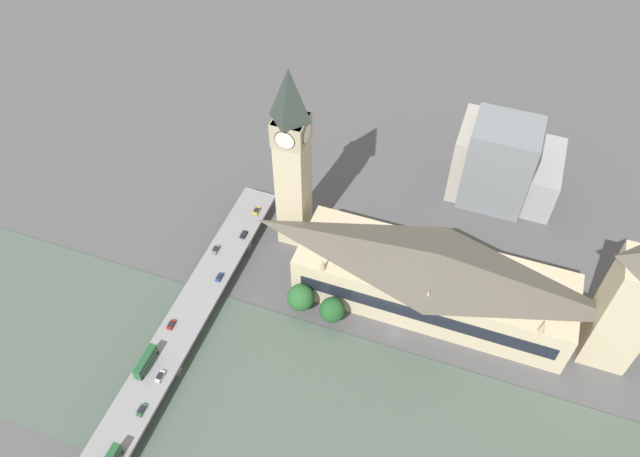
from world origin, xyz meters
The scene contains 19 objects.
ground_plane centered at (0.00, 0.00, 0.00)m, with size 600.00×600.00×0.00m, color #4C4C4F.
river_water centered at (-39.35, 0.00, 0.15)m, with size 66.69×360.00×0.30m, color #47564C.
parliament_hall centered at (17.35, -8.00, 13.56)m, with size 29.16×96.39×27.35m.
clock_tower centered at (30.75, 49.49, 41.51)m, with size 11.77×11.77×78.41m.
victoria_tower centered at (17.41, -68.01, 27.06)m, with size 15.63×15.63×58.12m.
road_bridge centered at (-39.35, 69.64, 5.03)m, with size 165.38×13.73×6.11m.
double_decker_bus_mid centered at (-42.98, 72.90, 8.73)m, with size 11.60×2.59×4.72m.
car_northbound_lead centered at (-2.80, 66.08, 6.80)m, with size 3.90×1.75×1.38m.
car_northbound_mid centered at (-26.82, 72.79, 6.83)m, with size 3.84×1.85×1.45m.
car_northbound_tail centered at (-57.49, 66.43, 6.79)m, with size 4.15×1.86×1.38m.
car_southbound_lead centered at (32.13, 66.55, 6.81)m, with size 4.21×1.92×1.39m.
car_southbound_mid centered at (8.50, 73.10, 6.86)m, with size 4.20×1.84×1.49m.
car_southbound_tail centered at (-45.39, 66.66, 6.82)m, with size 4.36×1.81×1.43m.
car_southbound_extra centered at (18.89, 66.22, 6.78)m, with size 3.85×1.93×1.33m.
city_block_west centered at (78.64, -20.02, 18.84)m, with size 22.70×25.73×37.67m.
city_block_center centered at (83.19, -10.63, 15.54)m, with size 27.01×17.05×31.07m.
city_block_east centered at (86.39, -33.90, 9.84)m, with size 32.42×21.33×19.67m.
tree_embankment_near centered at (-1.49, 34.80, 7.21)m, with size 9.81×9.81×12.12m.
tree_embankment_mid centered at (-2.71, 22.66, 7.13)m, with size 9.05×9.05×11.66m.
Camera 1 is at (-118.79, -14.37, 189.14)m, focal length 35.00 mm.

